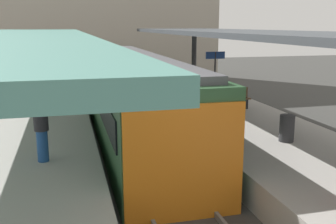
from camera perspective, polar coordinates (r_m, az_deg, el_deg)
name	(u,v)px	position (r m, az deg, el deg)	size (l,w,h in m)	color
ground_plane	(152,175)	(11.94, -2.27, -9.05)	(80.00, 80.00, 0.00)	#383835
platform_left	(17,170)	(11.63, -21.10, -7.89)	(4.40, 28.00, 1.00)	#ADA8A0
platform_right	(268,149)	(13.06, 14.29, -5.21)	(4.40, 28.00, 1.00)	#ADA8A0
track_ballast	(152,171)	(11.91, -2.28, -8.61)	(3.20, 28.00, 0.20)	#423F3D
rail_near_side	(128,168)	(11.72, -5.76, -8.11)	(0.08, 28.00, 0.14)	slate
rail_far_side	(176,164)	(12.01, 1.10, -7.55)	(0.08, 28.00, 0.14)	slate
commuter_train	(132,97)	(14.86, -5.26, 2.15)	(2.78, 13.86, 3.10)	#2D5633
canopy_left	(12,37)	(12.35, -21.70, 10.02)	(4.18, 21.00, 3.15)	#333335
canopy_right	(253,35)	(13.71, 12.27, 10.91)	(4.18, 21.00, 3.19)	#333335
platform_bench	(233,98)	(16.40, 9.38, 2.08)	(1.40, 0.41, 0.86)	black
platform_sign	(215,65)	(18.12, 6.85, 6.84)	(0.90, 0.08, 2.21)	#262628
litter_bin	(287,128)	(12.16, 16.85, -2.26)	(0.44, 0.44, 0.80)	#2D2D30
passenger_mid_platform	(41,128)	(10.32, -17.90, -2.22)	(0.36, 0.36, 1.68)	navy
station_building_backdrop	(92,10)	(30.95, -10.96, 14.35)	(18.00, 6.00, 11.00)	#A89E8E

